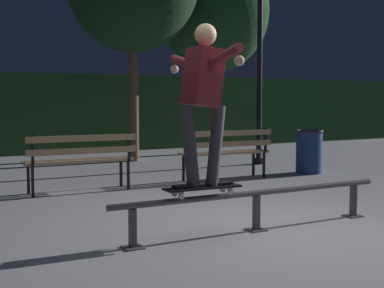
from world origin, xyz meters
TOP-DOWN VIEW (x-y plane):
  - ground_plane at (0.00, 0.00)m, footprint 90.00×90.00m
  - hedge_backdrop at (0.00, 9.42)m, footprint 24.00×1.20m
  - grind_rail at (0.00, -0.00)m, footprint 3.22×0.18m
  - skateboard at (-0.64, -0.00)m, footprint 0.79×0.23m
  - skateboarder at (-0.64, -0.00)m, footprint 0.62×1.41m
  - park_bench_leftmost at (-0.92, 3.08)m, footprint 1.61×0.44m
  - park_bench_left_center at (1.61, 3.08)m, footprint 1.61×0.44m
  - tree_far_right at (3.81, 7.19)m, footprint 2.77×2.77m
  - lamp_post_right at (3.41, 4.67)m, footprint 0.32×0.32m
  - trash_can at (3.40, 3.07)m, footprint 0.52×0.52m

SIDE VIEW (x-z plane):
  - ground_plane at x=0.00m, z-range 0.00..0.00m
  - grind_rail at x=0.00m, z-range 0.10..0.52m
  - trash_can at x=3.40m, z-range 0.01..0.81m
  - skateboard at x=-0.64m, z-range 0.45..0.54m
  - park_bench_leftmost at x=-0.92m, z-range 0.10..0.98m
  - park_bench_left_center at x=1.61m, z-range 0.10..0.98m
  - hedge_backdrop at x=0.00m, z-range 0.00..2.03m
  - skateboarder at x=-0.64m, z-range 0.65..2.21m
  - lamp_post_right at x=3.41m, z-range 0.53..4.43m
  - tree_far_right at x=3.81m, z-range 1.02..6.14m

